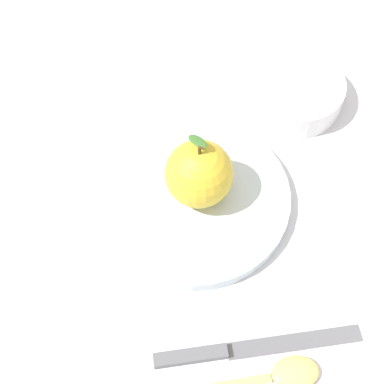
% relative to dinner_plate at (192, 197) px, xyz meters
% --- Properties ---
extents(ground_plane, '(2.40, 2.40, 0.00)m').
position_rel_dinner_plate_xyz_m(ground_plane, '(-0.04, -0.01, -0.01)').
color(ground_plane, silver).
extents(dinner_plate, '(0.23, 0.23, 0.02)m').
position_rel_dinner_plate_xyz_m(dinner_plate, '(0.00, 0.00, 0.00)').
color(dinner_plate, silver).
rests_on(dinner_plate, ground_plane).
extents(apple, '(0.08, 0.08, 0.09)m').
position_rel_dinner_plate_xyz_m(apple, '(0.00, -0.01, 0.05)').
color(apple, gold).
rests_on(apple, dinner_plate).
extents(side_bowl, '(0.13, 0.13, 0.04)m').
position_rel_dinner_plate_xyz_m(side_bowl, '(0.13, -0.16, 0.01)').
color(side_bowl, white).
rests_on(side_bowl, ground_plane).
extents(knife, '(0.03, 0.22, 0.01)m').
position_rel_dinner_plate_xyz_m(knife, '(-0.18, -0.01, -0.01)').
color(knife, '#59595E').
rests_on(knife, ground_plane).
extents(spoon, '(0.04, 0.16, 0.01)m').
position_rel_dinner_plate_xyz_m(spoon, '(-0.22, -0.05, -0.00)').
color(spoon, '#D8B766').
rests_on(spoon, ground_plane).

